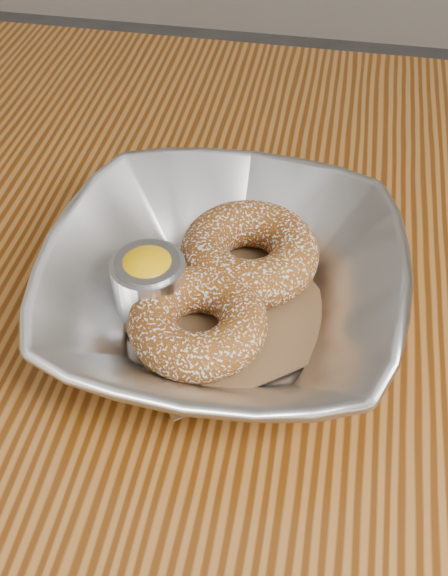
% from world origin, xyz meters
% --- Properties ---
extents(table, '(1.20, 0.80, 0.75)m').
position_xyz_m(table, '(0.00, 0.00, 0.65)').
color(table, brown).
rests_on(table, ground_plane).
extents(serving_bowl, '(0.25, 0.25, 0.06)m').
position_xyz_m(serving_bowl, '(-0.08, -0.03, 0.78)').
color(serving_bowl, silver).
rests_on(serving_bowl, table).
extents(parchment, '(0.20, 0.20, 0.00)m').
position_xyz_m(parchment, '(-0.08, -0.03, 0.76)').
color(parchment, brown).
rests_on(parchment, table).
extents(donut_back, '(0.12, 0.12, 0.04)m').
position_xyz_m(donut_back, '(-0.07, 0.01, 0.78)').
color(donut_back, brown).
rests_on(donut_back, parchment).
extents(donut_front, '(0.11, 0.11, 0.03)m').
position_xyz_m(donut_front, '(-0.09, -0.07, 0.78)').
color(donut_front, brown).
rests_on(donut_front, parchment).
extents(ramekin, '(0.05, 0.05, 0.05)m').
position_xyz_m(ramekin, '(-0.13, -0.04, 0.78)').
color(ramekin, silver).
rests_on(ramekin, table).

